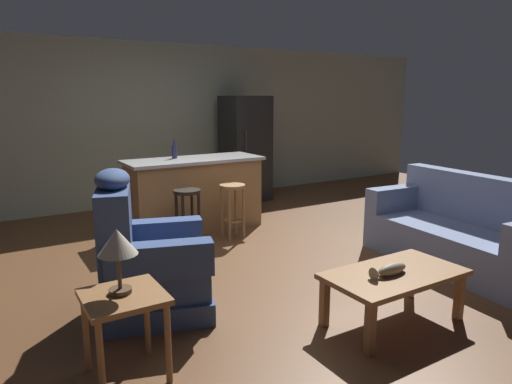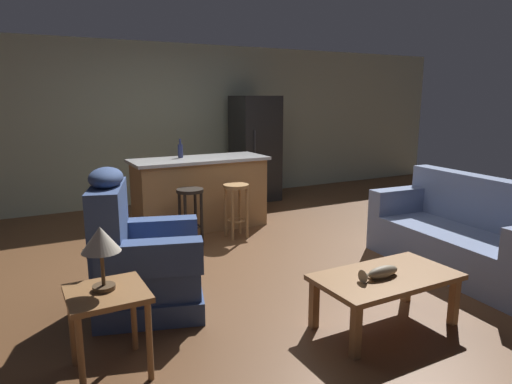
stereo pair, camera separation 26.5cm
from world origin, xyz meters
name	(u,v)px [view 1 (the left image)]	position (x,y,z in m)	size (l,w,h in m)	color
ground_plane	(246,257)	(0.00, 0.00, 0.00)	(12.00, 12.00, 0.00)	brown
back_wall	(148,125)	(0.00, 3.12, 1.30)	(12.00, 0.05, 2.60)	#9EA88E
coffee_table	(394,279)	(0.23, -1.88, 0.36)	(1.10, 0.60, 0.42)	olive
fish_figurine	(389,270)	(0.13, -1.91, 0.46)	(0.34, 0.10, 0.10)	#4C3823
couch	(461,234)	(1.80, -1.37, 0.34)	(0.97, 1.96, 0.94)	#707FA3
recliner_near_lamp	(146,262)	(-1.34, -0.68, 0.42)	(1.05, 1.05, 1.20)	#384C7A
end_table	(124,309)	(-1.75, -1.50, 0.46)	(0.48, 0.48, 0.56)	olive
table_lamp	(117,245)	(-1.76, -1.48, 0.87)	(0.24, 0.24, 0.41)	#4C3823
kitchen_island	(195,194)	(0.00, 1.35, 0.48)	(1.80, 0.70, 0.95)	#9E7042
bar_stool_left	(188,207)	(-0.37, 0.72, 0.47)	(0.32, 0.32, 0.68)	black
bar_stool_right	(233,201)	(0.23, 0.72, 0.47)	(0.32, 0.32, 0.68)	#A87A47
refrigerator	(245,148)	(1.49, 2.55, 0.88)	(0.70, 0.69, 1.76)	black
bottle_tall_green	(174,151)	(-0.21, 1.50, 1.05)	(0.07, 0.07, 0.25)	#23284C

